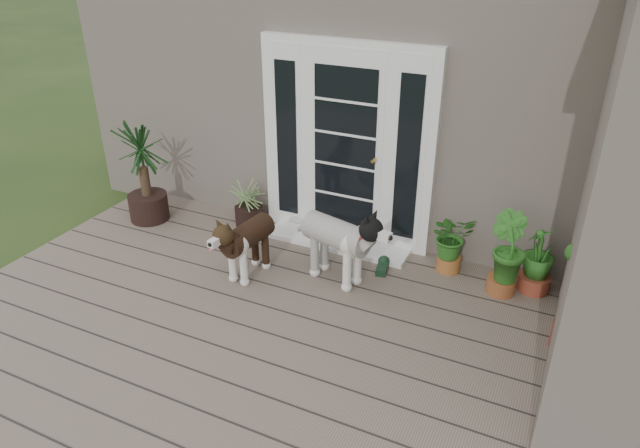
% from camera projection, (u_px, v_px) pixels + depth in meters
% --- Properties ---
extents(deck, '(6.20, 4.60, 0.12)m').
position_uv_depth(deck, '(260.00, 366.00, 4.72)').
color(deck, '#6B5B4C').
rests_on(deck, ground).
extents(house_main, '(7.40, 4.00, 3.10)m').
position_uv_depth(house_main, '(424.00, 72.00, 7.43)').
color(house_main, '#665E54').
rests_on(house_main, ground).
extents(door_unit, '(1.90, 0.14, 2.15)m').
position_uv_depth(door_unit, '(346.00, 146.00, 6.03)').
color(door_unit, white).
rests_on(door_unit, deck).
extents(door_step, '(1.60, 0.40, 0.05)m').
position_uv_depth(door_step, '(337.00, 242.00, 6.36)').
color(door_step, white).
rests_on(door_step, deck).
extents(brindle_dog, '(0.42, 0.81, 0.65)m').
position_uv_depth(brindle_dog, '(248.00, 246.00, 5.68)').
color(brindle_dog, '#311D12').
rests_on(brindle_dog, deck).
extents(white_dog, '(0.96, 0.60, 0.74)m').
position_uv_depth(white_dog, '(336.00, 246.00, 5.58)').
color(white_dog, silver).
rests_on(white_dog, deck).
extents(spider_plant, '(0.70, 0.70, 0.59)m').
position_uv_depth(spider_plant, '(249.00, 201.00, 6.66)').
color(spider_plant, '#7E9B5F').
rests_on(spider_plant, deck).
extents(yucca, '(1.10, 1.10, 1.24)m').
position_uv_depth(yucca, '(143.00, 170.00, 6.62)').
color(yucca, black).
rests_on(yucca, deck).
extents(herb_a, '(0.60, 0.60, 0.54)m').
position_uv_depth(herb_a, '(450.00, 247.00, 5.78)').
color(herb_a, '#235017').
rests_on(herb_a, deck).
extents(herb_b, '(0.57, 0.57, 0.61)m').
position_uv_depth(herb_b, '(504.00, 265.00, 5.41)').
color(herb_b, '#275418').
rests_on(herb_b, deck).
extents(herb_c, '(0.46, 0.46, 0.54)m').
position_uv_depth(herb_c, '(537.00, 265.00, 5.46)').
color(herb_c, '#195A1F').
rests_on(herb_c, deck).
extents(sapling, '(0.48, 0.48, 1.59)m').
position_uv_depth(sapling, '(587.00, 267.00, 4.46)').
color(sapling, '#1C6521').
rests_on(sapling, deck).
extents(clog_left, '(0.20, 0.33, 0.09)m').
position_uv_depth(clog_left, '(382.00, 266.00, 5.87)').
color(clog_left, black).
rests_on(clog_left, deck).
extents(clog_right, '(0.18, 0.35, 0.10)m').
position_uv_depth(clog_right, '(354.00, 247.00, 6.22)').
color(clog_right, '#153616').
rests_on(clog_right, deck).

